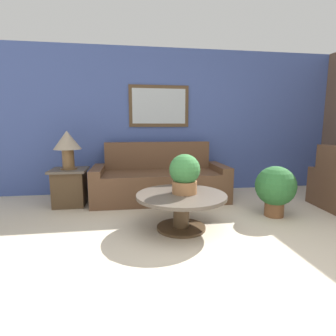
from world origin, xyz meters
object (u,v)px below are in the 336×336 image
(side_table, at_px, (70,187))
(potted_plant_on_table, at_px, (185,173))
(couch_main, at_px, (160,181))
(table_lamp, at_px, (67,144))
(potted_plant_floor, at_px, (275,188))
(coffee_table, at_px, (181,204))

(side_table, xyz_separation_m, potted_plant_on_table, (1.57, -1.16, 0.38))
(couch_main, relative_size, table_lamp, 3.76)
(couch_main, relative_size, potted_plant_on_table, 4.66)
(table_lamp, distance_m, potted_plant_floor, 3.08)
(couch_main, bearing_deg, side_table, -174.97)
(coffee_table, distance_m, table_lamp, 2.05)
(coffee_table, relative_size, potted_plant_on_table, 2.28)
(potted_plant_on_table, distance_m, potted_plant_floor, 1.36)
(side_table, bearing_deg, potted_plant_floor, -17.97)
(couch_main, relative_size, coffee_table, 2.05)
(potted_plant_floor, bearing_deg, table_lamp, 162.03)
(couch_main, xyz_separation_m, table_lamp, (-1.42, -0.13, 0.66))
(coffee_table, bearing_deg, table_lamp, 141.85)
(side_table, distance_m, potted_plant_floor, 3.03)
(couch_main, height_order, side_table, couch_main)
(side_table, bearing_deg, coffee_table, -38.15)
(side_table, bearing_deg, couch_main, 5.03)
(coffee_table, height_order, table_lamp, table_lamp)
(potted_plant_on_table, relative_size, potted_plant_floor, 0.68)
(side_table, xyz_separation_m, table_lamp, (0.00, 0.00, 0.67))
(couch_main, relative_size, side_table, 3.83)
(couch_main, height_order, table_lamp, table_lamp)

